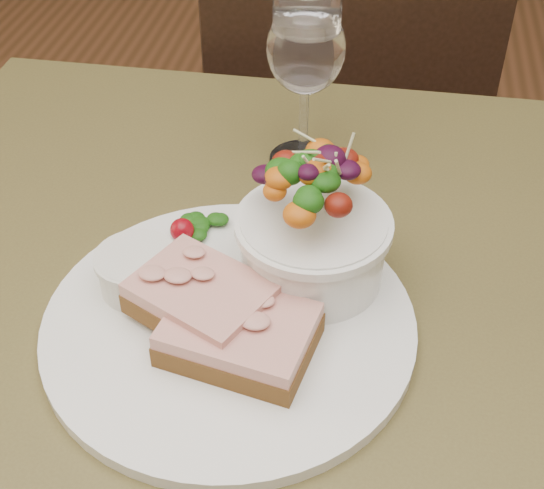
% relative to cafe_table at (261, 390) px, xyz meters
% --- Properties ---
extents(cafe_table, '(0.80, 0.80, 0.75)m').
position_rel_cafe_table_xyz_m(cafe_table, '(0.00, 0.00, 0.00)').
color(cafe_table, '#4D4221').
rests_on(cafe_table, ground).
extents(chair_far, '(0.53, 0.53, 0.90)m').
position_rel_cafe_table_xyz_m(chair_far, '(-0.01, 0.69, -0.36)').
color(chair_far, black).
rests_on(chair_far, ground).
extents(dinner_plate, '(0.30, 0.30, 0.01)m').
position_rel_cafe_table_xyz_m(dinner_plate, '(-0.02, -0.02, 0.11)').
color(dinner_plate, white).
rests_on(dinner_plate, cafe_table).
extents(sandwich_front, '(0.13, 0.10, 0.03)m').
position_rel_cafe_table_xyz_m(sandwich_front, '(-0.01, -0.05, 0.13)').
color(sandwich_front, '#442B12').
rests_on(sandwich_front, dinner_plate).
extents(sandwich_back, '(0.13, 0.12, 0.03)m').
position_rel_cafe_table_xyz_m(sandwich_back, '(-0.04, -0.02, 0.14)').
color(sandwich_back, '#442B12').
rests_on(sandwich_back, dinner_plate).
extents(ramekin, '(0.06, 0.06, 0.04)m').
position_rel_cafe_table_xyz_m(ramekin, '(-0.10, 0.00, 0.13)').
color(ramekin, silver).
rests_on(ramekin, dinner_plate).
extents(salad_bowl, '(0.12, 0.12, 0.13)m').
position_rel_cafe_table_xyz_m(salad_bowl, '(0.04, 0.04, 0.17)').
color(salad_bowl, white).
rests_on(salad_bowl, dinner_plate).
extents(garnish, '(0.05, 0.04, 0.02)m').
position_rel_cafe_table_xyz_m(garnish, '(-0.07, 0.08, 0.12)').
color(garnish, '#113B0A').
rests_on(garnish, dinner_plate).
extents(wine_glass, '(0.08, 0.08, 0.18)m').
position_rel_cafe_table_xyz_m(wine_glass, '(0.00, 0.23, 0.22)').
color(wine_glass, white).
rests_on(wine_glass, cafe_table).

